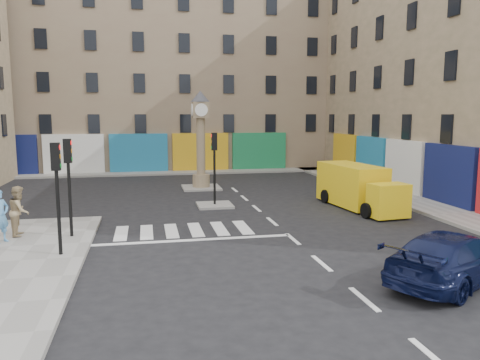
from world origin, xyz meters
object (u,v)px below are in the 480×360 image
object	(u,v)px
traffic_light_island	(214,157)
pedestrian_blue	(0,216)
traffic_light_left_near	(57,181)
navy_sedan	(453,258)
clock_pillar	(201,133)
traffic_light_left_far	(69,172)
pedestrian_tan	(19,211)
yellow_van	(357,187)

from	to	relation	value
traffic_light_island	pedestrian_blue	bearing A→B (deg)	-145.95
traffic_light_left_near	navy_sedan	size ratio (longest dim) A/B	0.74
clock_pillar	traffic_light_left_far	bearing A→B (deg)	-118.94
clock_pillar	pedestrian_tan	xyz separation A→B (m)	(-8.24, -10.88, -2.45)
clock_pillar	navy_sedan	distance (m)	19.21
traffic_light_left_far	yellow_van	distance (m)	13.92
traffic_light_island	clock_pillar	size ratio (longest dim) A/B	0.61
navy_sedan	pedestrian_blue	distance (m)	15.13
traffic_light_left_near	navy_sedan	distance (m)	12.34
traffic_light_left_far	clock_pillar	xyz separation A→B (m)	(6.30, 11.40, 0.93)
clock_pillar	navy_sedan	bearing A→B (deg)	-74.70
clock_pillar	pedestrian_tan	size ratio (longest dim) A/B	3.20
navy_sedan	pedestrian_tan	world-z (taller)	pedestrian_tan
traffic_light_left_near	pedestrian_blue	world-z (taller)	traffic_light_left_near
traffic_light_left_near	clock_pillar	distance (m)	15.19
pedestrian_blue	pedestrian_tan	size ratio (longest dim) A/B	1.02
navy_sedan	pedestrian_tan	size ratio (longest dim) A/B	2.64
pedestrian_blue	pedestrian_tan	bearing A→B (deg)	10.79
clock_pillar	navy_sedan	size ratio (longest dim) A/B	1.21
clock_pillar	yellow_van	world-z (taller)	clock_pillar
traffic_light_left_near	pedestrian_tan	distance (m)	3.82
navy_sedan	pedestrian_tan	distance (m)	15.21
traffic_light_island	traffic_light_left_near	bearing A→B (deg)	-128.93
traffic_light_left_near	pedestrian_blue	xyz separation A→B (m)	(-2.35, 1.96, -1.50)
yellow_van	pedestrian_tan	world-z (taller)	yellow_van
traffic_light_island	traffic_light_left_far	bearing A→B (deg)	-139.40
traffic_light_island	pedestrian_blue	distance (m)	10.54
traffic_light_left_far	yellow_van	size ratio (longest dim) A/B	0.61
traffic_light_island	navy_sedan	distance (m)	13.44
yellow_van	pedestrian_tan	bearing A→B (deg)	-174.80
traffic_light_left_near	traffic_light_island	bearing A→B (deg)	51.07
traffic_light_left_near	pedestrian_tan	world-z (taller)	traffic_light_left_near
traffic_light_left_near	pedestrian_blue	distance (m)	3.40
traffic_light_left_near	traffic_light_left_far	bearing A→B (deg)	90.00
traffic_light_left_far	navy_sedan	xyz separation A→B (m)	(11.31, -6.94, -1.89)
traffic_light_island	pedestrian_tan	world-z (taller)	traffic_light_island
traffic_light_left_far	yellow_van	world-z (taller)	traffic_light_left_far
navy_sedan	pedestrian_blue	size ratio (longest dim) A/B	2.58
clock_pillar	pedestrian_blue	xyz separation A→B (m)	(-8.65, -11.84, -2.42)
pedestrian_blue	pedestrian_tan	xyz separation A→B (m)	(0.41, 0.96, -0.02)
traffic_light_island	yellow_van	distance (m)	7.46
traffic_light_island	pedestrian_tan	distance (m)	9.69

